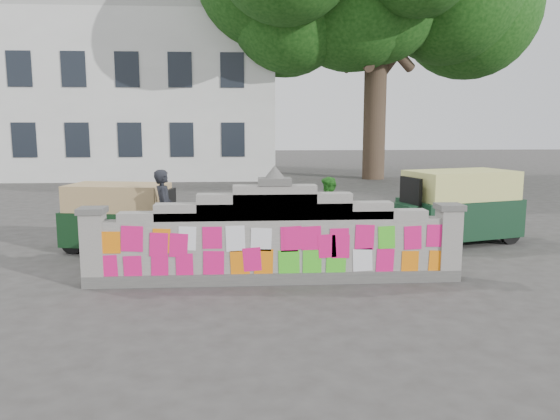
{
  "coord_description": "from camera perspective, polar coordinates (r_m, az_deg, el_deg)",
  "views": [
    {
      "loc": [
        -0.52,
        -9.06,
        2.67
      ],
      "look_at": [
        0.16,
        1.0,
        1.1
      ],
      "focal_mm": 35.0,
      "sensor_mm": 36.0,
      "label": 1
    }
  ],
  "objects": [
    {
      "name": "rickshaw_left",
      "position": [
        12.22,
        -16.2,
        -0.6
      ],
      "size": [
        2.65,
        1.59,
        1.43
      ],
      "rotation": [
        0.0,
        0.0,
        -0.19
      ],
      "color": "black",
      "rests_on": "ground"
    },
    {
      "name": "parapet_wall",
      "position": [
        9.27,
        -0.55,
        -3.1
      ],
      "size": [
        6.48,
        0.44,
        2.01
      ],
      "color": "#4C4C49",
      "rests_on": "ground"
    },
    {
      "name": "cyclist_bike",
      "position": [
        11.15,
        -11.93,
        -2.78
      ],
      "size": [
        1.84,
        0.94,
        0.92
      ],
      "primitive_type": "imported",
      "rotation": [
        0.0,
        0.0,
        1.76
      ],
      "color": "black",
      "rests_on": "ground"
    },
    {
      "name": "ground",
      "position": [
        9.46,
        -0.54,
        -7.54
      ],
      "size": [
        100.0,
        100.0,
        0.0
      ],
      "primitive_type": "plane",
      "color": "#383533",
      "rests_on": "ground"
    },
    {
      "name": "building",
      "position": [
        31.75,
        -15.9,
        10.94
      ],
      "size": [
        16.0,
        10.0,
        8.9
      ],
      "color": "silver",
      "rests_on": "ground"
    },
    {
      "name": "rickshaw_right",
      "position": [
        13.1,
        18.01,
        0.45
      ],
      "size": [
        3.07,
        2.05,
        1.65
      ],
      "rotation": [
        0.0,
        0.0,
        3.43
      ],
      "color": "black",
      "rests_on": "ground"
    },
    {
      "name": "cyclist_rider",
      "position": [
        11.09,
        -11.98,
        -1.16
      ],
      "size": [
        0.48,
        0.63,
        1.56
      ],
      "primitive_type": "imported",
      "rotation": [
        0.0,
        0.0,
        1.76
      ],
      "color": "black",
      "rests_on": "ground"
    },
    {
      "name": "pedestrian",
      "position": [
        12.24,
        5.15,
        -0.13
      ],
      "size": [
        0.89,
        0.94,
        1.53
      ],
      "primitive_type": "imported",
      "rotation": [
        0.0,
        0.0,
        -1.0
      ],
      "color": "#2C8424",
      "rests_on": "ground"
    }
  ]
}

